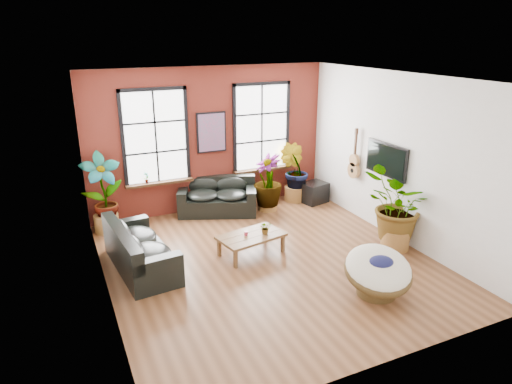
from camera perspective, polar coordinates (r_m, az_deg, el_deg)
room at (r=8.47m, az=1.28°, el=2.24°), size 6.04×6.54×3.54m
sofa_back at (r=11.29m, az=-4.85°, el=-0.63°), size 2.08×1.55×0.86m
sofa_left at (r=8.88m, az=-14.55°, el=-7.05°), size 1.10×2.21×0.84m
coffee_table at (r=9.15m, az=-0.60°, el=-5.66°), size 1.41×0.98×0.50m
papasan_chair at (r=8.05m, az=15.02°, el=-9.53°), size 1.40×1.41×0.86m
poster at (r=11.14m, az=-5.59°, el=7.43°), size 0.74×0.06×0.98m
tv_wall_unit at (r=10.44m, az=14.84°, el=3.74°), size 0.13×1.86×1.20m
media_box at (r=12.04m, az=7.27°, el=-0.06°), size 0.74×0.66×0.53m
pot_back_left at (r=10.78m, az=-18.17°, el=-3.69°), size 0.67×0.67×0.39m
pot_back_right at (r=12.14m, az=4.85°, el=-0.16°), size 0.54×0.54×0.39m
pot_right_wall at (r=9.87m, az=16.98°, el=-5.62°), size 0.76×0.76×0.42m
pot_mid at (r=11.47m, az=1.48°, el=-1.39°), size 0.62×0.62×0.35m
floor_plant_back_left at (r=10.50m, az=-18.58°, el=0.25°), size 0.96×0.72×1.66m
floor_plant_back_right at (r=11.96m, az=4.76°, el=2.75°), size 0.95×0.96×1.36m
floor_plant_right_wall at (r=9.63m, az=17.28°, el=-1.75°), size 1.70×1.60×1.51m
floor_plant_mid at (r=11.24m, az=1.46°, el=1.50°), size 0.83×0.83×1.30m
table_plant at (r=9.14m, az=1.20°, el=-4.48°), size 0.27×0.24×0.26m
sill_plant_left at (r=10.92m, az=-13.54°, el=1.75°), size 0.17×0.17×0.27m
sill_plant_right at (r=11.96m, az=2.36°, el=3.83°), size 0.19×0.19×0.27m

